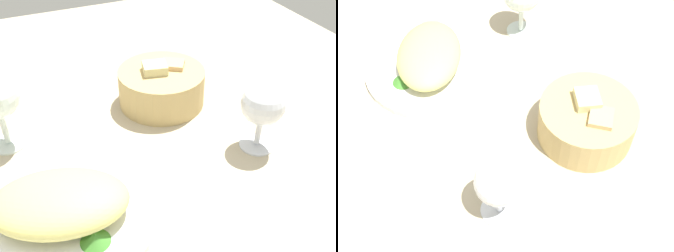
{
  "view_description": "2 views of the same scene",
  "coord_description": "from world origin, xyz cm",
  "views": [
    {
      "loc": [
        -11.96,
        -49.86,
        44.17
      ],
      "look_at": [
        10.37,
        -0.4,
        3.06
      ],
      "focal_mm": 42.13,
      "sensor_mm": 36.0,
      "label": 1
    },
    {
      "loc": [
        56.99,
        -18.42,
        67.33
      ],
      "look_at": [
        10.97,
        -2.58,
        4.06
      ],
      "focal_mm": 49.92,
      "sensor_mm": 36.0,
      "label": 2
    }
  ],
  "objects": [
    {
      "name": "omelette",
      "position": [
        -10.44,
        -11.0,
        4.04
      ],
      "size": [
        21.89,
        17.77,
        5.29
      ],
      "primitive_type": "ellipsoid",
      "rotation": [
        0.0,
        0.0,
        -0.32
      ],
      "color": "#DFD472",
      "rests_on": "plate"
    },
    {
      "name": "bread_basket",
      "position": [
        14.22,
        11.17,
        3.77
      ],
      "size": [
        16.83,
        16.83,
        8.88
      ],
      "color": "tan",
      "rests_on": "ground_plane"
    },
    {
      "name": "lettuce_garnish",
      "position": [
        -7.48,
        -17.13,
        2.19
      ],
      "size": [
        4.08,
        4.08,
        1.58
      ],
      "primitive_type": "cone",
      "color": "#3E832C",
      "rests_on": "plate"
    },
    {
      "name": "wine_glass_near",
      "position": [
        23.75,
        -8.13,
        8.27
      ],
      "size": [
        7.32,
        7.32,
        12.43
      ],
      "color": "silver",
      "rests_on": "ground_plane"
    },
    {
      "name": "plate",
      "position": [
        -10.44,
        -11.0,
        0.7
      ],
      "size": [
        26.06,
        26.06,
        1.4
      ],
      "primitive_type": "cylinder",
      "color": "white",
      "rests_on": "ground_plane"
    },
    {
      "name": "ground_plane",
      "position": [
        0.0,
        0.0,
        -1.0
      ],
      "size": [
        140.0,
        140.0,
        2.0
      ],
      "primitive_type": "cube",
      "color": "tan"
    }
  ]
}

